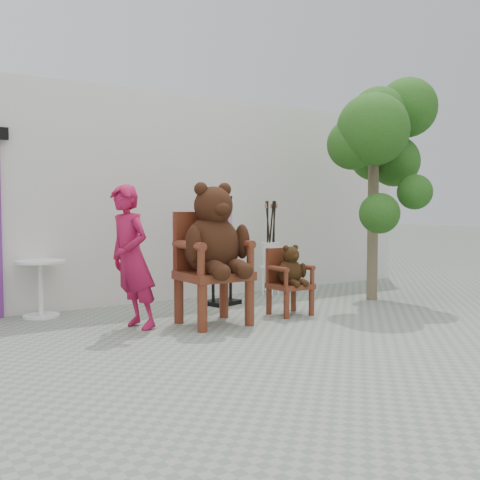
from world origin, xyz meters
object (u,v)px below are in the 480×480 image
Objects in this scene: chair_big at (213,245)px; display_stand at (222,263)px; stool_bucket at (271,253)px; person at (132,258)px; chair_small at (289,273)px; cafe_table at (41,282)px; tree at (382,139)px.

chair_big is 1.09× the size of display_stand.
chair_big reaches higher than stool_bucket.
person is at bearing -170.04° from display_stand.
stool_bucket reaches higher than chair_small.
cafe_table is at bearing 152.50° from display_stand.
person is at bearing -157.52° from stool_bucket.
cafe_table is at bearing -165.73° from person.
person is at bearing 177.91° from tree.
display_stand is at bearing 107.17° from chair_small.
tree is (2.12, -0.95, 1.76)m from display_stand.
display_stand is 2.91m from tree.
chair_big is at bearing -44.12° from cafe_table.
cafe_table is 0.47× the size of display_stand.
tree reaches higher than chair_small.
tree is at bearing -17.72° from cafe_table.
chair_small reaches higher than cafe_table.
person is 0.49× the size of tree.
stool_bucket is at bearing -2.52° from cafe_table.
person is 1.06× the size of display_stand.
person reaches higher than cafe_table.
cafe_table is 5.05m from tree.
chair_big is at bearing -143.35° from stool_bucket.
chair_big is 2.32m from stool_bucket.
chair_small is 0.61× the size of stool_bucket.
display_stand is at bearing -11.47° from cafe_table.
display_stand is 0.47× the size of tree.
display_stand is (0.77, 1.05, -0.34)m from chair_big.
tree is (1.04, -1.27, 1.70)m from stool_bucket.
chair_small is at bearing -175.85° from tree.
chair_big is 0.51× the size of tree.
person is at bearing -62.30° from cafe_table.
person is 1.50m from cafe_table.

